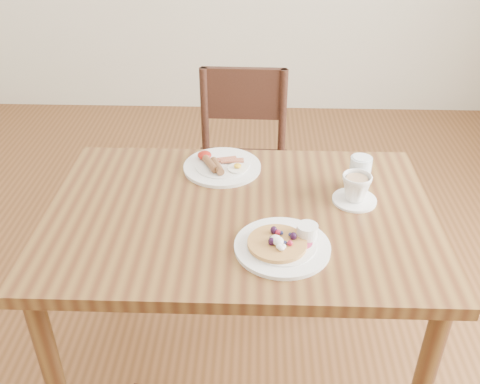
% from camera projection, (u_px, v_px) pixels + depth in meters
% --- Properties ---
extents(ground, '(5.00, 5.00, 0.00)m').
position_uv_depth(ground, '(240.00, 371.00, 2.05)').
color(ground, brown).
rests_on(ground, ground).
extents(dining_table, '(1.20, 0.80, 0.75)m').
position_uv_depth(dining_table, '(240.00, 237.00, 1.70)').
color(dining_table, brown).
rests_on(dining_table, ground).
extents(chair_far, '(0.43, 0.43, 0.88)m').
position_uv_depth(chair_far, '(242.00, 160.00, 2.45)').
color(chair_far, '#391D15').
rests_on(chair_far, ground).
extents(pancake_plate, '(0.27, 0.27, 0.06)m').
position_uv_depth(pancake_plate, '(284.00, 244.00, 1.49)').
color(pancake_plate, white).
rests_on(pancake_plate, dining_table).
extents(breakfast_plate, '(0.27, 0.27, 0.04)m').
position_uv_depth(breakfast_plate, '(221.00, 166.00, 1.86)').
color(breakfast_plate, white).
rests_on(breakfast_plate, dining_table).
extents(teacup_saucer, '(0.14, 0.14, 0.09)m').
position_uv_depth(teacup_saucer, '(356.00, 189.00, 1.67)').
color(teacup_saucer, white).
rests_on(teacup_saucer, dining_table).
extents(water_glass, '(0.07, 0.07, 0.11)m').
position_uv_depth(water_glass, '(360.00, 173.00, 1.73)').
color(water_glass, silver).
rests_on(water_glass, dining_table).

